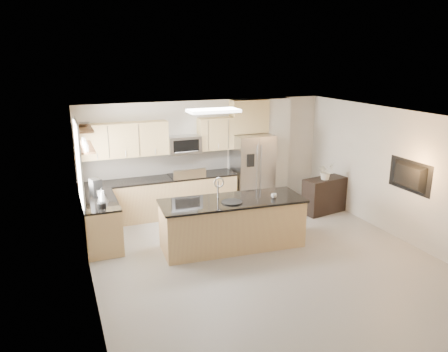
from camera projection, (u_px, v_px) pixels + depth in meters
name	position (u px, v px, depth m)	size (l,w,h in m)	color
floor	(265.00, 261.00, 7.95)	(6.50, 6.50, 0.00)	gray
ceiling	(269.00, 118.00, 7.25)	(6.00, 6.50, 0.02)	white
wall_back	(206.00, 155.00, 10.51)	(6.00, 0.02, 2.60)	beige
wall_front	(405.00, 278.00, 4.68)	(6.00, 0.02, 2.60)	beige
wall_left	(88.00, 215.00, 6.54)	(0.02, 6.50, 2.60)	beige
wall_right	(402.00, 176.00, 8.66)	(0.02, 6.50, 2.60)	beige
back_counter	(160.00, 197.00, 10.01)	(3.55, 0.66, 1.44)	tan
left_counter	(101.00, 222.00, 8.54)	(0.66, 1.50, 0.92)	tan
range	(187.00, 194.00, 10.23)	(0.76, 0.64, 1.14)	black
upper_cabinets	(153.00, 138.00, 9.76)	(3.50, 0.33, 0.75)	tan
microwave	(184.00, 144.00, 10.03)	(0.76, 0.40, 0.40)	#A7A8AA
refrigerator	(252.00, 171.00, 10.66)	(0.92, 0.78, 1.78)	#A7A8AA
partition_column	(276.00, 150.00, 11.02)	(0.60, 0.30, 2.60)	beige
window	(79.00, 164.00, 8.11)	(0.04, 1.15, 1.65)	white
shelf_lower	(85.00, 147.00, 8.17)	(0.30, 1.20, 0.04)	brown
shelf_upper	(83.00, 128.00, 8.07)	(0.30, 1.20, 0.04)	brown
ceiling_fixture	(213.00, 111.00, 8.56)	(1.00, 0.50, 0.06)	white
island	(232.00, 223.00, 8.43)	(2.81, 1.17, 1.38)	tan
credenza	(324.00, 195.00, 10.30)	(1.04, 0.44, 0.84)	black
cup	(274.00, 196.00, 8.41)	(0.11, 0.11, 0.09)	silver
platter	(232.00, 202.00, 8.15)	(0.39, 0.39, 0.02)	black
blender	(101.00, 201.00, 7.91)	(0.14, 0.14, 0.33)	black
kettle	(102.00, 196.00, 8.24)	(0.23, 0.23, 0.28)	#A7A8AA
coffee_maker	(96.00, 188.00, 8.58)	(0.25, 0.27, 0.36)	black
bowl	(83.00, 124.00, 8.06)	(0.36, 0.36, 0.09)	#A7A8AA
flower_vase	(326.00, 167.00, 10.03)	(0.55, 0.48, 0.61)	silver
television	(406.00, 176.00, 8.43)	(1.08, 0.14, 0.62)	black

